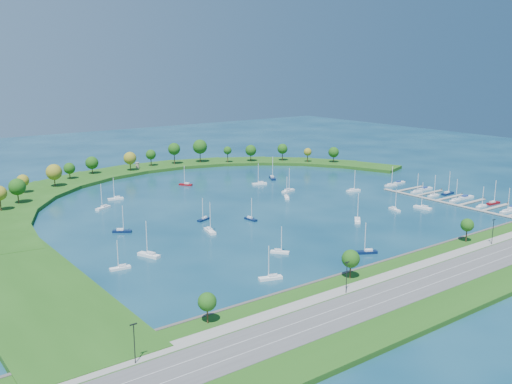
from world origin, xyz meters
TOP-DOWN VIEW (x-y plane):
  - ground at (0.00, 0.00)m, footprint 700.00×700.00m
  - south_shoreline at (0.03, -122.88)m, footprint 420.00×43.10m
  - breakwater at (-46.33, 48.72)m, footprint 286.74×247.64m
  - breakwater_trees at (-14.25, 90.09)m, footprint 242.56×92.77m
  - harbor_tower at (-10.57, 115.89)m, footprint 2.60×2.60m
  - dock_system at (85.30, -61.00)m, footprint 24.28×82.00m
  - moored_boat_0 at (-59.09, -89.11)m, footprint 8.36×4.66m
  - moored_boat_1 at (-95.47, -50.10)m, footprint 7.51×2.92m
  - moored_boat_2 at (-7.25, 57.77)m, footprint 6.64×7.64m
  - moored_boat_3 at (45.12, 41.81)m, footprint 7.08×9.90m
  - moored_boat_4 at (-21.22, -26.05)m, footprint 2.63×7.30m
  - moored_boat_5 at (-76.67, -8.82)m, footprint 7.77×6.55m
  - moored_boat_6 at (45.63, -54.03)m, footprint 4.10×7.75m
  - moored_boat_7 at (28.90, 33.51)m, footprint 9.08×5.08m
  - moored_boat_8 at (-46.58, -31.15)m, footprint 4.61×9.52m
  - moored_boat_9 at (19.72, -2.61)m, footprint 6.48×7.86m
  - moored_boat_10 at (-39.79, -70.11)m, footprint 6.12×6.83m
  - moored_boat_11 at (-54.84, 48.71)m, footprint 8.39×3.86m
  - moored_boat_12 at (16.30, -57.16)m, footprint 8.10×7.99m
  - moored_boat_13 at (-67.64, 34.05)m, footprint 8.89×6.09m
  - moored_boat_14 at (30.08, 8.46)m, footprint 9.50×4.72m
  - moored_boat_15 at (-81.38, -44.02)m, footprint 5.95×9.60m
  - moored_boat_16 at (59.30, -60.40)m, footprint 3.81×9.31m
  - moored_boat_17 at (-13.57, -90.04)m, footprint 8.43×5.98m
  - moored_boat_18 at (-38.73, -13.46)m, footprint 7.44×4.36m
  - moored_boat_19 at (59.92, -12.66)m, footprint 8.63×3.87m
  - docked_boat_0 at (85.52, -89.25)m, footprint 8.39×2.82m
  - docked_boat_2 at (85.54, -75.86)m, footprint 7.32×2.36m
  - docked_boat_3 at (96.01, -75.90)m, footprint 8.53×2.87m
  - docked_boat_4 at (85.52, -60.77)m, footprint 8.11×2.68m
  - docked_boat_5 at (95.96, -60.14)m, footprint 9.72×3.73m
  - docked_boat_6 at (85.52, -47.31)m, footprint 8.15×2.79m
  - docked_boat_7 at (96.01, -48.87)m, footprint 8.90×2.80m
  - docked_boat_8 at (85.53, -36.06)m, footprint 7.52×2.61m
  - docked_boat_9 at (95.96, -34.18)m, footprint 9.51×3.07m
  - docked_boat_10 at (87.92, -15.85)m, footprint 8.19×3.20m
  - docked_boat_11 at (97.88, -13.84)m, footprint 8.33×2.50m

SIDE VIEW (x-z plane):
  - ground at x=0.00m, z-range 0.00..0.00m
  - dock_system at x=85.30m, z-range -0.45..1.15m
  - docked_boat_11 at x=97.88m, z-range -0.22..1.47m
  - docked_boat_9 at x=95.96m, z-range -0.25..1.66m
  - docked_boat_5 at x=95.96m, z-range -0.26..1.68m
  - moored_boat_4 at x=-21.22m, z-range -4.39..6.12m
  - moored_boat_18 at x=-38.73m, z-range -4.41..6.15m
  - moored_boat_10 at x=-39.79m, z-range -4.41..6.15m
  - docked_boat_2 at x=85.54m, z-range -4.45..6.18m
  - moored_boat_1 at x=-95.47m, z-range -4.51..6.25m
  - docked_boat_8 at x=85.53m, z-range -4.56..6.31m
  - moored_boat_6 at x=45.63m, z-range -4.61..6.36m
  - moored_boat_2 at x=-7.25m, z-range -4.94..6.74m
  - docked_boat_10 at x=87.92m, z-range -4.97..6.76m
  - docked_boat_4 at x=85.52m, z-range -4.98..6.78m
  - moored_boat_5 at x=-76.67m, z-range -4.98..6.78m
  - docked_boat_6 at x=85.52m, z-range -4.99..6.79m
  - moored_boat_9 at x=19.72m, z-range -5.01..6.81m
  - moored_boat_0 at x=-59.09m, z-range -5.02..6.82m
  - moored_boat_11 at x=-54.84m, z-range -5.05..6.86m
  - docked_boat_0 at x=85.52m, z-range -5.16..6.98m
  - moored_boat_17 at x=-13.57m, z-range -5.20..7.02m
  - moored_boat_19 at x=59.92m, z-range -5.22..7.04m
  - docked_boat_3 at x=96.01m, z-range -5.26..7.09m
  - moored_boat_13 at x=-67.64m, z-range -5.48..7.34m
  - moored_boat_7 at x=28.90m, z-range -5.50..7.37m
  - docked_boat_7 at x=96.01m, z-range -5.54..7.41m
  - moored_boat_12 at x=16.30m, z-range -5.59..7.47m
  - moored_boat_16 at x=59.30m, z-range -5.70..7.59m
  - moored_boat_14 at x=30.08m, z-range -5.78..7.68m
  - moored_boat_8 at x=-46.58m, z-range -5.79..7.69m
  - moored_boat_15 at x=-81.38m, z-range -5.88..7.80m
  - moored_boat_3 at x=45.12m, z-range -6.21..8.17m
  - breakwater at x=-46.33m, z-range -0.01..1.99m
  - south_shoreline at x=0.03m, z-range -4.80..6.80m
  - harbor_tower at x=-10.57m, z-range 2.05..6.00m
  - breakwater_trees at x=-14.25m, z-range 2.46..18.64m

